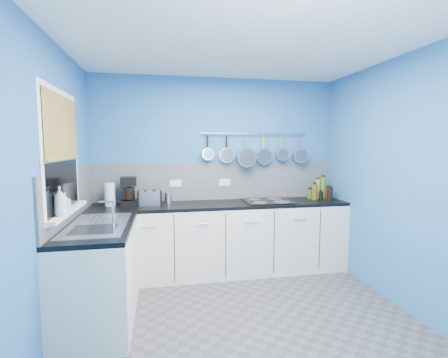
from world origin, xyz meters
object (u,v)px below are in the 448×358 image
object	(u,v)px
canister	(168,198)
coffee_maker	(129,191)
toaster	(150,198)
soap_bottle_b	(65,203)
soap_bottle_a	(60,201)
paper_towel	(110,194)
hob	(268,201)

from	to	relation	value
canister	coffee_maker	bearing A→B (deg)	-172.66
coffee_maker	canister	distance (m)	0.49
toaster	canister	world-z (taller)	toaster
soap_bottle_b	toaster	distance (m)	1.26
coffee_maker	canister	bearing A→B (deg)	5.03
soap_bottle_a	toaster	xyz separation A→B (m)	(0.66, 1.20, -0.18)
paper_towel	toaster	size ratio (longest dim) A/B	1.02
soap_bottle_a	hob	world-z (taller)	soap_bottle_a
soap_bottle_b	toaster	size ratio (longest dim) A/B	0.64
hob	coffee_maker	bearing A→B (deg)	177.48
canister	hob	bearing A→B (deg)	-6.19
paper_towel	coffee_maker	size ratio (longest dim) A/B	0.80
soap_bottle_b	paper_towel	world-z (taller)	soap_bottle_b
coffee_maker	canister	xyz separation A→B (m)	(0.47, 0.06, -0.10)
soap_bottle_b	canister	distance (m)	1.47
hob	canister	bearing A→B (deg)	173.81
soap_bottle_b	coffee_maker	world-z (taller)	coffee_maker
soap_bottle_b	coffee_maker	distance (m)	1.18
soap_bottle_b	paper_towel	bearing A→B (deg)	80.44
soap_bottle_a	hob	xyz separation A→B (m)	(2.14, 1.16, -0.26)
soap_bottle_a	paper_towel	bearing A→B (deg)	81.45
canister	paper_towel	bearing A→B (deg)	-175.64
toaster	hob	world-z (taller)	toaster
paper_towel	canister	distance (m)	0.70
paper_towel	hob	world-z (taller)	paper_towel
paper_towel	soap_bottle_b	bearing A→B (deg)	-99.56
toaster	paper_towel	bearing A→B (deg)	-175.69
soap_bottle_b	hob	bearing A→B (deg)	25.70
canister	hob	xyz separation A→B (m)	(1.26, -0.14, -0.06)
coffee_maker	hob	xyz separation A→B (m)	(1.73, -0.08, -0.16)
canister	hob	size ratio (longest dim) A/B	0.22
soap_bottle_b	toaster	xyz separation A→B (m)	(0.66, 1.07, -0.15)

